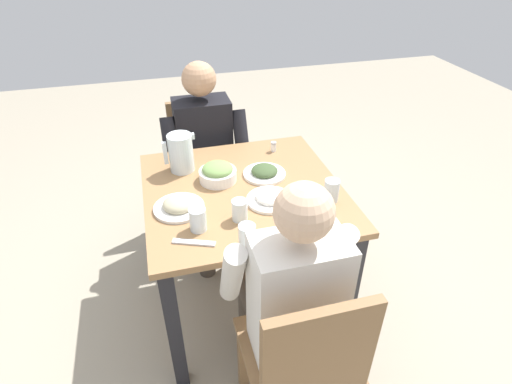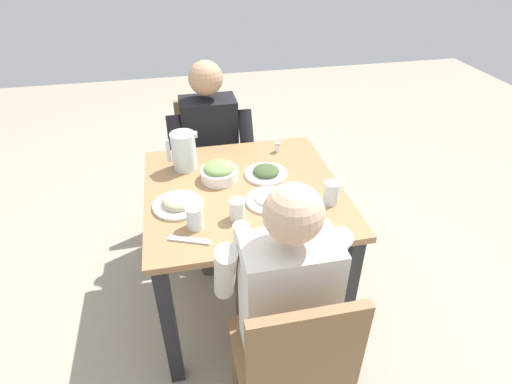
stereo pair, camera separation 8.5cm
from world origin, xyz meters
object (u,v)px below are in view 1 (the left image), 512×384
diner_far (288,290)px  water_glass_near_left (240,210)px  water_pitcher (181,153)px  water_glass_far_left (303,216)px  dining_table (244,210)px  plate_beans (179,205)px  salt_shaker (274,147)px  diner_near (207,157)px  plate_yoghurt (270,198)px  salad_bowl (218,173)px  water_glass_center (198,219)px  water_glass_far_right (331,190)px  chair_near (203,162)px  chair_far (305,361)px  water_glass_near_right (247,237)px  plate_dolmas (264,172)px

diner_far → water_glass_near_left: bearing=-72.4°
water_pitcher → water_glass_far_left: (-0.42, 0.57, -0.05)m
dining_table → plate_beans: plate_beans is taller
salt_shaker → diner_near: bearing=-35.2°
plate_yoghurt → water_pitcher: bearing=-47.5°
salad_bowl → water_glass_far_left: size_ratio=2.03×
water_glass_center → diner_near: bearing=-101.2°
water_glass_center → salad_bowl: bearing=-112.8°
diner_far → water_glass_far_right: diner_far is taller
chair_near → dining_table: bearing=96.6°
diner_far → water_pitcher: (0.29, -0.80, 0.21)m
water_glass_far_left → chair_far: bearing=72.8°
chair_near → salt_shaker: bearing=127.1°
salt_shaker → water_pitcher: bearing=7.9°
chair_far → diner_near: bearing=-84.5°
diner_near → water_pitcher: bearing=61.5°
water_glass_near_right → water_glass_center: (0.16, -0.16, -0.00)m
plate_yoghurt → water_glass_far_left: bearing=111.9°
dining_table → water_glass_far_right: size_ratio=8.87×
plate_yoghurt → plate_beans: size_ratio=0.96×
diner_far → salt_shaker: (-0.21, -0.87, 0.14)m
plate_yoghurt → plate_beans: 0.40m
plate_beans → water_glass_near_right: (-0.23, 0.32, 0.03)m
water_glass_near_left → water_glass_far_right: 0.42m
plate_beans → water_glass_near_left: 0.28m
salad_bowl → plate_dolmas: salad_bowl is taller
plate_beans → water_glass_far_right: bearing=170.8°
chair_far → salt_shaker: size_ratio=16.09×
dining_table → plate_dolmas: 0.21m
water_pitcher → plate_yoghurt: size_ratio=0.90×
chair_near → water_pitcher: water_pitcher is taller
water_glass_center → water_glass_far_right: (-0.60, -0.05, 0.00)m
salt_shaker → plate_beans: bearing=36.0°
diner_near → diner_far: size_ratio=1.00×
diner_near → water_glass_far_left: (-0.26, 0.87, 0.16)m
chair_far → plate_yoghurt: (-0.05, -0.63, 0.28)m
chair_near → salad_bowl: chair_near is taller
chair_near → salad_bowl: bearing=89.0°
plate_beans → salad_bowl: bearing=-138.0°
chair_far → water_glass_near_left: (0.11, -0.53, 0.30)m
chair_far → chair_near: bearing=-85.3°
diner_near → water_glass_center: diner_near is taller
plate_dolmas → water_glass_far_left: 0.42m
water_pitcher → plate_yoghurt: 0.52m
water_glass_far_left → water_glass_center: size_ratio=0.89×
water_pitcher → water_glass_near_left: (-0.18, 0.47, -0.05)m
dining_table → salad_bowl: bearing=-46.4°
salt_shaker → water_glass_far_right: bearing=102.3°
diner_far → water_glass_near_right: 0.25m
diner_far → plate_beans: bearing=-53.7°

